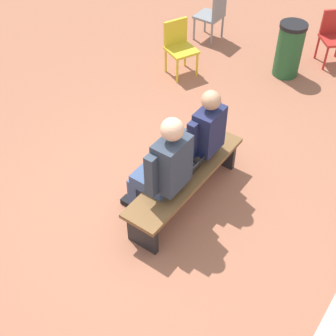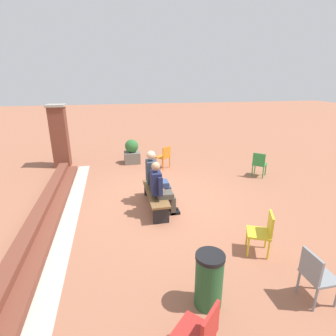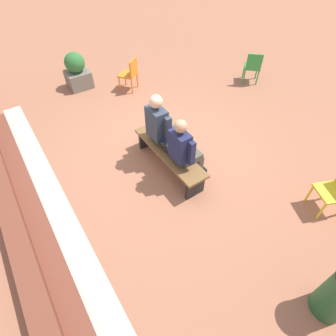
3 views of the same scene
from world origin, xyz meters
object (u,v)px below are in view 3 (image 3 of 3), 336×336
object	(u,v)px
bench	(169,154)
planter	(77,72)
plastic_chair_near_bench_right	(130,73)
laptop	(169,150)
person_adult	(162,127)
plastic_chair_far_right	(253,66)
person_student	(185,149)

from	to	relation	value
bench	planter	distance (m)	4.00
bench	plastic_chair_near_bench_right	world-z (taller)	plastic_chair_near_bench_right
planter	plastic_chair_near_bench_right	bearing A→B (deg)	-129.96
laptop	planter	size ratio (longest dim) A/B	0.34
plastic_chair_near_bench_right	planter	bearing A→B (deg)	50.04
laptop	plastic_chair_near_bench_right	world-z (taller)	plastic_chair_near_bench_right
person_adult	plastic_chair_far_right	bearing A→B (deg)	-72.19
person_adult	laptop	distance (m)	0.45
person_adult	laptop	size ratio (longest dim) A/B	4.49
laptop	plastic_chair_near_bench_right	size ratio (longest dim) A/B	0.38
person_student	plastic_chair_near_bench_right	size ratio (longest dim) A/B	1.61
plastic_chair_near_bench_right	plastic_chair_far_right	world-z (taller)	same
person_student	plastic_chair_far_right	size ratio (longest dim) A/B	1.61
bench	person_adult	distance (m)	0.52
planter	bench	bearing A→B (deg)	-176.13
person_student	bench	bearing A→B (deg)	10.40
plastic_chair_near_bench_right	planter	size ratio (longest dim) A/B	0.89
person_student	planter	size ratio (longest dim) A/B	1.44
person_adult	person_student	bearing A→B (deg)	179.60
plastic_chair_near_bench_right	planter	world-z (taller)	planter
person_student	person_adult	size ratio (longest dim) A/B	0.94
bench	plastic_chair_far_right	world-z (taller)	plastic_chair_far_right
person_student	laptop	bearing A→B (deg)	13.19
plastic_chair_far_right	planter	world-z (taller)	planter
laptop	plastic_chair_far_right	bearing A→B (deg)	-67.78
laptop	planter	bearing A→B (deg)	3.67
bench	plastic_chair_near_bench_right	xyz separation A→B (m)	(3.06, -0.84, 0.13)
laptop	planter	distance (m)	4.03
plastic_chair_far_right	bench	bearing A→B (deg)	111.91
person_student	plastic_chair_near_bench_right	world-z (taller)	person_student
laptop	plastic_chair_far_right	world-z (taller)	plastic_chair_far_right
person_student	laptop	xyz separation A→B (m)	(0.34, 0.08, -0.22)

